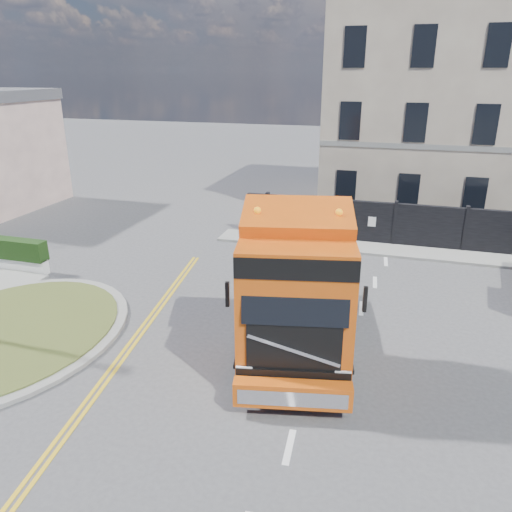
% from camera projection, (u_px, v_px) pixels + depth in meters
% --- Properties ---
extents(ground, '(120.00, 120.00, 0.00)m').
position_uv_depth(ground, '(253.00, 322.00, 16.03)').
color(ground, '#424244').
rests_on(ground, ground).
extents(traffic_island, '(6.80, 6.80, 0.17)m').
position_uv_depth(traffic_island, '(5.00, 334.00, 15.17)').
color(traffic_island, gray).
rests_on(traffic_island, ground).
extents(hoarding_fence, '(18.80, 0.25, 2.00)m').
position_uv_depth(hoarding_fence, '(454.00, 230.00, 22.02)').
color(hoarding_fence, black).
rests_on(hoarding_fence, ground).
extents(georgian_building, '(12.30, 10.30, 12.80)m').
position_uv_depth(georgian_building, '(445.00, 106.00, 27.23)').
color(georgian_building, beige).
rests_on(georgian_building, ground).
extents(pavement_far, '(20.00, 1.60, 0.12)m').
position_uv_depth(pavement_far, '(439.00, 255.00, 21.69)').
color(pavement_far, gray).
rests_on(pavement_far, ground).
extents(truck, '(4.13, 7.71, 4.38)m').
position_uv_depth(truck, '(295.00, 296.00, 13.30)').
color(truck, black).
rests_on(truck, ground).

